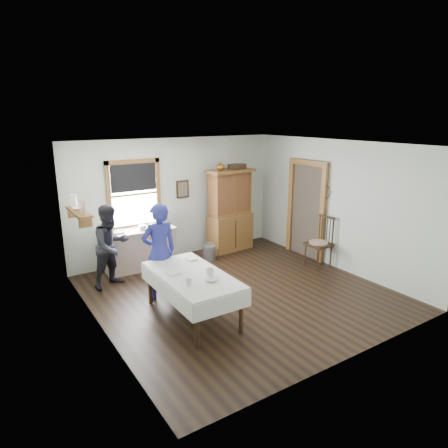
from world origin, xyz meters
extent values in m
cube|color=black|center=(0.00, 0.00, 0.01)|extent=(5.00, 5.00, 0.01)
cube|color=beige|center=(0.00, 0.00, 2.70)|extent=(5.00, 5.00, 0.01)
cube|color=silver|center=(0.00, 2.50, 1.35)|extent=(5.00, 0.01, 2.70)
cube|color=silver|center=(0.00, -2.50, 1.35)|extent=(5.00, 0.01, 2.70)
cube|color=silver|center=(-2.50, 0.00, 1.35)|extent=(0.01, 5.00, 2.70)
cube|color=silver|center=(2.50, 0.00, 1.35)|extent=(0.01, 5.00, 2.70)
cube|color=white|center=(-1.00, 2.48, 1.55)|extent=(1.00, 0.02, 1.30)
cube|color=brown|center=(-1.00, 2.46, 2.25)|extent=(1.18, 0.06, 0.09)
cube|color=brown|center=(-1.00, 2.46, 0.85)|extent=(1.18, 0.06, 0.09)
cube|color=brown|center=(-1.54, 2.46, 1.55)|extent=(0.09, 0.06, 1.48)
cube|color=brown|center=(-0.46, 2.46, 1.55)|extent=(0.09, 0.06, 1.48)
cube|color=black|center=(-1.00, 2.44, 1.91)|extent=(0.98, 0.03, 0.57)
cube|color=#483D33|center=(2.47, 0.85, 1.05)|extent=(0.03, 0.90, 2.10)
cube|color=brown|center=(2.44, 0.34, 1.05)|extent=(0.08, 0.12, 2.10)
cube|color=brown|center=(2.44, 1.36, 1.05)|extent=(0.08, 0.12, 2.10)
cube|color=brown|center=(2.44, 0.85, 2.16)|extent=(0.08, 1.14, 0.12)
cube|color=brown|center=(-2.37, 1.50, 1.55)|extent=(0.24, 1.00, 0.04)
cube|color=brown|center=(-2.37, 1.10, 1.45)|extent=(0.22, 0.03, 0.18)
cube|color=brown|center=(-2.37, 1.90, 1.45)|extent=(0.22, 0.03, 0.18)
cube|color=tan|center=(-2.37, 1.20, 1.68)|extent=(0.03, 0.22, 0.24)
cylinder|color=silver|center=(-2.37, 1.85, 1.68)|extent=(0.12, 0.12, 0.22)
cube|color=#311F11|center=(0.15, 2.46, 1.55)|extent=(0.30, 0.04, 0.40)
torus|color=black|center=(2.45, 0.30, 1.72)|extent=(0.01, 0.27, 0.27)
cube|color=tan|center=(-1.06, 2.15, 0.43)|extent=(1.53, 0.63, 0.86)
cube|color=brown|center=(1.24, 2.15, 0.97)|extent=(1.18, 0.63, 1.95)
cube|color=silver|center=(-1.16, -0.35, 0.38)|extent=(1.01, 1.89, 0.75)
cube|color=#311F11|center=(2.20, 0.17, 0.55)|extent=(0.53, 0.53, 1.11)
cube|color=#96979D|center=(0.46, 1.83, 0.16)|extent=(0.32, 0.32, 0.31)
cube|color=olive|center=(0.83, 2.04, 0.10)|extent=(0.36, 0.29, 0.19)
imported|color=navy|center=(-1.28, 0.61, 0.80)|extent=(0.60, 0.41, 1.61)
imported|color=black|center=(-1.83, 1.59, 0.74)|extent=(0.87, 0.77, 1.47)
imported|color=silver|center=(-0.93, -0.53, 0.80)|extent=(0.15, 0.15, 0.10)
imported|color=silver|center=(-1.40, -0.70, 0.80)|extent=(0.11, 0.11, 0.09)
imported|color=silver|center=(-1.06, -0.76, 0.78)|extent=(0.26, 0.26, 0.05)
imported|color=brown|center=(-1.61, 2.17, 0.88)|extent=(0.19, 0.25, 0.02)
imported|color=silver|center=(-0.66, 2.27, 0.90)|extent=(0.23, 0.23, 0.06)
imported|color=silver|center=(-2.37, 1.55, 1.60)|extent=(0.22, 0.22, 0.05)
camera|label=1|loc=(-3.92, -5.54, 3.18)|focal=32.00mm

